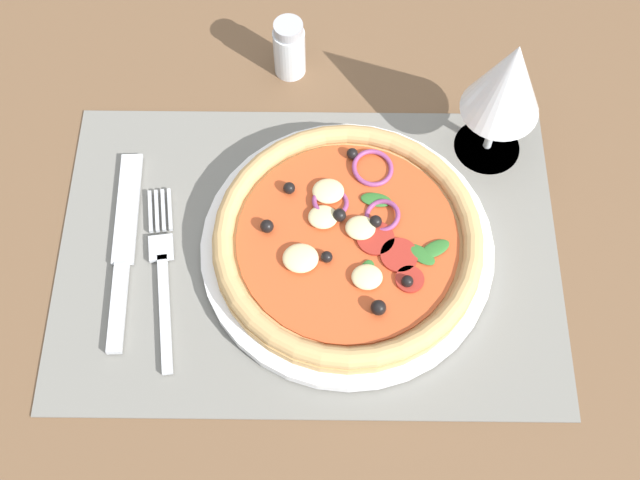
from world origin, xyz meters
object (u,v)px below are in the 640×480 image
Objects in this scene: fork at (163,266)px; pepper_shaker at (289,49)px; plate at (347,246)px; knife at (124,246)px; pizza at (348,237)px; wine_glass at (508,81)px.

fork is 25.37cm from pepper_shaker.
knife is at bearing -179.76° from plate.
pizza is 3.59× the size of pepper_shaker.
knife reaches higher than fork.
fork is at bearing -172.68° from pizza.
pizza is 20.36cm from knife.
plate reaches higher than knife.
pepper_shaker is at bearing 105.49° from pizza.
knife is at bearing -179.68° from pizza.
plate reaches higher than fork.
plate is at bearing -117.94° from pizza.
pepper_shaker is at bearing -33.35° from fork.
plate is 1.46× the size of fork.
pizza is 1.20× the size of knife.
plate is at bearing -74.56° from pepper_shaker.
pizza reaches higher than fork.
wine_glass reaches higher than knife.
fork is 1.21× the size of wine_glass.
plate is 3.94× the size of pepper_shaker.
wine_glass is at bearing -25.87° from pepper_shaker.
knife is 37.09cm from wine_glass.
pepper_shaker is at bearing 105.44° from plate.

